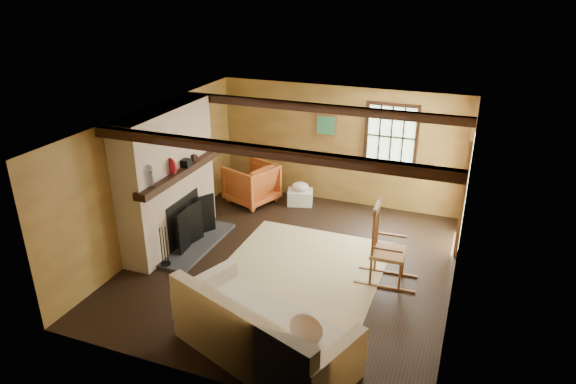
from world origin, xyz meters
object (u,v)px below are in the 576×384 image
at_px(sofa, 261,336).
at_px(laundry_basket, 300,197).
at_px(fireplace, 169,184).
at_px(rocking_chair, 385,249).
at_px(armchair, 251,183).

xyz_separation_m(sofa, laundry_basket, (-1.11, 4.51, -0.18)).
distance_m(fireplace, laundry_basket, 2.93).
xyz_separation_m(fireplace, sofa, (2.65, -2.20, -0.77)).
bearing_deg(laundry_basket, sofa, -76.17).
bearing_deg(fireplace, laundry_basket, 56.22).
xyz_separation_m(rocking_chair, armchair, (-3.14, 1.96, -0.12)).
bearing_deg(rocking_chair, armchair, 55.22).
bearing_deg(rocking_chair, fireplace, 88.55).
xyz_separation_m(rocking_chair, sofa, (-1.06, -2.29, -0.20)).
xyz_separation_m(rocking_chair, laundry_basket, (-2.17, 2.22, -0.39)).
height_order(rocking_chair, armchair, rocking_chair).
relative_size(laundry_basket, armchair, 0.55).
distance_m(sofa, laundry_basket, 4.65).
distance_m(rocking_chair, laundry_basket, 3.12).
xyz_separation_m(fireplace, laundry_basket, (1.54, 2.31, -0.95)).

